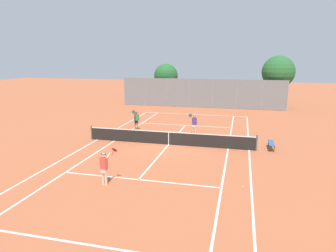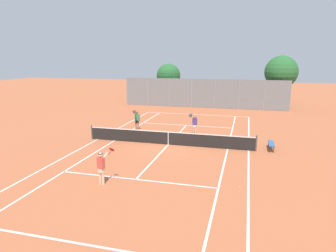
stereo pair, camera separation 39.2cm
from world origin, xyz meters
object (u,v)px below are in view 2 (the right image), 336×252
player_near_side (101,166)px  player_far_left (137,119)px  tennis_net (168,138)px  tree_behind_left (169,76)px  loose_tennis_ball_0 (226,129)px  loose_tennis_ball_2 (141,128)px  courtside_bench (271,144)px  tree_behind_right (281,73)px  player_far_right (195,123)px  loose_tennis_ball_3 (240,188)px  loose_tennis_ball_1 (176,140)px

player_near_side → player_far_left: 11.25m
tennis_net → tree_behind_left: size_ratio=2.30×
loose_tennis_ball_0 → loose_tennis_ball_2: (-7.16, -1.59, 0.00)m
player_far_left → courtside_bench: bearing=-15.9°
courtside_bench → tree_behind_right: bearing=83.7°
player_far_right → loose_tennis_ball_3: (3.80, -9.33, -0.89)m
loose_tennis_ball_0 → loose_tennis_ball_3: bearing=-82.8°
player_near_side → loose_tennis_ball_1: player_near_side is taller
player_far_left → loose_tennis_ball_3: player_far_left is taller
player_near_side → loose_tennis_ball_1: 8.89m
player_near_side → tree_behind_left: 28.05m
player_far_right → loose_tennis_ball_1: size_ratio=26.88×
loose_tennis_ball_1 → tree_behind_right: bearing=63.5°
player_near_side → loose_tennis_ball_2: player_near_side is taller
player_far_left → tree_behind_right: (12.63, 15.09, 3.30)m
player_far_right → tennis_net: bearing=-112.2°
player_far_left → loose_tennis_ball_3: (8.81, -9.77, -0.89)m
player_far_left → courtside_bench: 11.07m
tree_behind_left → player_far_right: bearing=-69.0°
loose_tennis_ball_3 → tree_behind_left: size_ratio=0.01×
courtside_bench → player_near_side: bearing=-136.2°
player_far_right → loose_tennis_ball_0: 3.62m
player_near_side → loose_tennis_ball_2: (-2.18, 11.63, -0.89)m
player_near_side → player_far_left: bearing=101.9°
loose_tennis_ball_1 → loose_tennis_ball_2: (-3.82, 2.93, 0.00)m
player_far_right → loose_tennis_ball_1: bearing=-119.2°
player_far_right → loose_tennis_ball_0: bearing=49.2°
loose_tennis_ball_0 → loose_tennis_ball_1: size_ratio=1.00×
loose_tennis_ball_2 → tree_behind_right: bearing=49.2°
player_near_side → loose_tennis_ball_3: (6.48, 1.24, -0.89)m
courtside_bench → tree_behind_left: (-12.19, 19.69, 3.09)m
loose_tennis_ball_3 → player_near_side: bearing=-169.2°
tennis_net → loose_tennis_ball_0: bearing=58.4°
player_far_right → loose_tennis_ball_2: 5.06m
player_near_side → tree_behind_left: tree_behind_left is taller
loose_tennis_ball_1 → courtside_bench: size_ratio=0.04×
player_near_side → tree_behind_right: bearing=68.5°
player_far_left → tree_behind_right: tree_behind_right is taller
player_near_side → tree_behind_right: (10.30, 26.09, 3.30)m
courtside_bench → loose_tennis_ball_3: bearing=-105.2°
loose_tennis_ball_3 → player_far_left: bearing=132.1°
player_far_right → tree_behind_right: tree_behind_right is taller
tennis_net → tree_behind_right: tree_behind_right is taller
courtside_bench → loose_tennis_ball_1: bearing=173.8°
tree_behind_right → courtside_bench: bearing=-96.3°
player_far_right → loose_tennis_ball_2: (-4.86, 1.06, -0.89)m
player_near_side → loose_tennis_ball_1: bearing=79.3°
player_far_left → tree_behind_left: tree_behind_left is taller
player_far_left → tree_behind_left: size_ratio=0.34×
loose_tennis_ball_0 → loose_tennis_ball_3: same height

